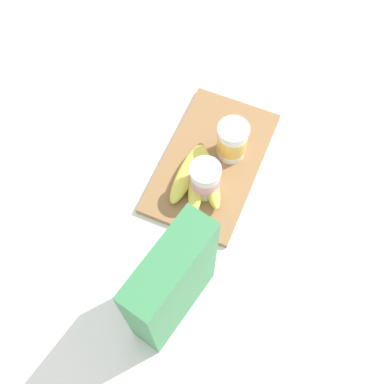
% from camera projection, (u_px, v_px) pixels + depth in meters
% --- Properties ---
extents(ground_plane, '(2.40, 2.40, 0.00)m').
position_uv_depth(ground_plane, '(211.00, 163.00, 1.09)').
color(ground_plane, white).
extents(cutting_board, '(0.35, 0.21, 0.01)m').
position_uv_depth(cutting_board, '(212.00, 162.00, 1.09)').
color(cutting_board, olive).
rests_on(cutting_board, ground_plane).
extents(cereal_box, '(0.19, 0.10, 0.27)m').
position_uv_depth(cereal_box, '(172.00, 285.00, 0.83)').
color(cereal_box, '#38844C').
rests_on(cereal_box, ground_plane).
extents(yogurt_cup_front, '(0.07, 0.07, 0.10)m').
position_uv_depth(yogurt_cup_front, '(232.00, 141.00, 1.05)').
color(yogurt_cup_front, white).
rests_on(yogurt_cup_front, cutting_board).
extents(yogurt_cup_back, '(0.07, 0.07, 0.09)m').
position_uv_depth(yogurt_cup_back, '(205.00, 179.00, 1.01)').
color(yogurt_cup_back, white).
rests_on(yogurt_cup_back, cutting_board).
extents(banana_bunch, '(0.18, 0.13, 0.04)m').
position_uv_depth(banana_bunch, '(198.00, 176.00, 1.04)').
color(banana_bunch, '#DDD54C').
rests_on(banana_bunch, cutting_board).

